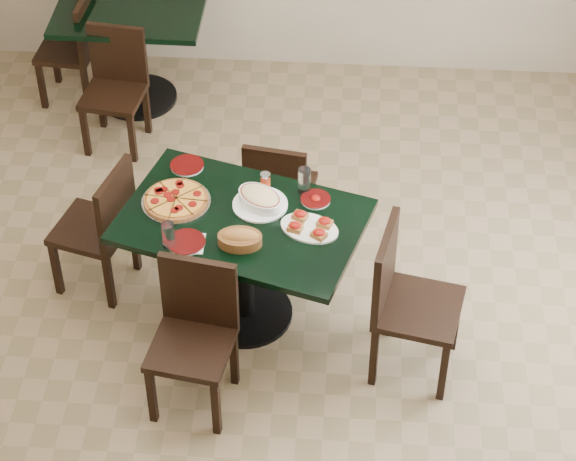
# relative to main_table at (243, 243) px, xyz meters

# --- Properties ---
(floor) EXTENTS (5.50, 5.50, 0.00)m
(floor) POSITION_rel_main_table_xyz_m (0.21, -0.11, -0.57)
(floor) COLOR #826A4B
(floor) RESTS_ON ground
(room_shell) EXTENTS (5.50, 5.50, 5.50)m
(room_shell) POSITION_rel_main_table_xyz_m (1.24, 1.62, 0.60)
(room_shell) COLOR white
(room_shell) RESTS_ON floor
(main_table) EXTENTS (1.47, 1.16, 0.75)m
(main_table) POSITION_rel_main_table_xyz_m (0.00, 0.00, 0.00)
(main_table) COLOR black
(main_table) RESTS_ON floor
(back_table) EXTENTS (1.02, 0.74, 0.75)m
(back_table) POSITION_rel_main_table_xyz_m (-0.98, 2.09, -0.04)
(back_table) COLOR black
(back_table) RESTS_ON floor
(chair_far) EXTENTS (0.43, 0.43, 0.81)m
(chair_far) POSITION_rel_main_table_xyz_m (0.15, 0.62, -0.12)
(chair_far) COLOR black
(chair_far) RESTS_ON floor
(chair_near) EXTENTS (0.47, 0.47, 0.88)m
(chair_near) POSITION_rel_main_table_xyz_m (-0.19, -0.57, -0.08)
(chair_near) COLOR black
(chair_near) RESTS_ON floor
(chair_right) EXTENTS (0.52, 0.52, 0.94)m
(chair_right) POSITION_rel_main_table_xyz_m (0.88, -0.30, -0.04)
(chair_right) COLOR black
(chair_right) RESTS_ON floor
(chair_left) EXTENTS (0.50, 0.50, 0.87)m
(chair_left) POSITION_rel_main_table_xyz_m (-0.83, 0.20, -0.09)
(chair_left) COLOR black
(chair_left) RESTS_ON floor
(back_chair_near) EXTENTS (0.44, 0.44, 0.83)m
(back_chair_near) POSITION_rel_main_table_xyz_m (-1.02, 1.64, -0.11)
(back_chair_near) COLOR black
(back_chair_near) RESTS_ON floor
(back_chair_left) EXTENTS (0.41, 0.41, 0.82)m
(back_chair_left) POSITION_rel_main_table_xyz_m (-1.39, 2.08, -0.11)
(back_chair_left) COLOR black
(back_chair_left) RESTS_ON floor
(pepperoni_pizza) EXTENTS (0.38, 0.38, 0.04)m
(pepperoni_pizza) POSITION_rel_main_table_xyz_m (-0.37, 0.11, 0.20)
(pepperoni_pizza) COLOR #B8B8BF
(pepperoni_pizza) RESTS_ON main_table
(lasagna_casserole) EXTENTS (0.32, 0.31, 0.09)m
(lasagna_casserole) POSITION_rel_main_table_xyz_m (0.09, 0.11, 0.23)
(lasagna_casserole) COLOR white
(lasagna_casserole) RESTS_ON main_table
(bread_basket) EXTENTS (0.24, 0.17, 0.10)m
(bread_basket) POSITION_rel_main_table_xyz_m (0.01, -0.20, 0.22)
(bread_basket) COLOR brown
(bread_basket) RESTS_ON main_table
(bruschetta_platter) EXTENTS (0.38, 0.33, 0.05)m
(bruschetta_platter) POSITION_rel_main_table_xyz_m (0.37, -0.06, 0.21)
(bruschetta_platter) COLOR white
(bruschetta_platter) RESTS_ON main_table
(side_plate_near) EXTENTS (0.20, 0.20, 0.02)m
(side_plate_near) POSITION_rel_main_table_xyz_m (-0.27, -0.22, 0.19)
(side_plate_near) COLOR white
(side_plate_near) RESTS_ON main_table
(side_plate_far_r) EXTENTS (0.17, 0.17, 0.03)m
(side_plate_far_r) POSITION_rel_main_table_xyz_m (0.39, 0.18, 0.19)
(side_plate_far_r) COLOR white
(side_plate_far_r) RESTS_ON main_table
(side_plate_far_l) EXTENTS (0.19, 0.19, 0.02)m
(side_plate_far_l) POSITION_rel_main_table_xyz_m (-0.36, 0.42, 0.19)
(side_plate_far_l) COLOR white
(side_plate_far_l) RESTS_ON main_table
(napkin_setting) EXTENTS (0.16, 0.16, 0.01)m
(napkin_setting) POSITION_rel_main_table_xyz_m (-0.25, -0.22, 0.18)
(napkin_setting) COLOR white
(napkin_setting) RESTS_ON main_table
(water_glass_a) EXTENTS (0.07, 0.07, 0.15)m
(water_glass_a) POSITION_rel_main_table_xyz_m (0.32, 0.25, 0.26)
(water_glass_a) COLOR silver
(water_glass_a) RESTS_ON main_table
(water_glass_b) EXTENTS (0.07, 0.07, 0.15)m
(water_glass_b) POSITION_rel_main_table_xyz_m (-0.36, -0.24, 0.26)
(water_glass_b) COLOR silver
(water_glass_b) RESTS_ON main_table
(pepper_shaker) EXTENTS (0.06, 0.06, 0.10)m
(pepper_shaker) POSITION_rel_main_table_xyz_m (0.11, 0.27, 0.23)
(pepper_shaker) COLOR #AF3012
(pepper_shaker) RESTS_ON main_table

